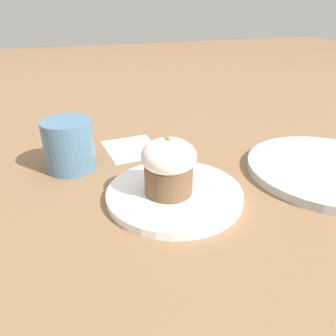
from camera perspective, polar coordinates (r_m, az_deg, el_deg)
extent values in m
plane|color=#846042|center=(0.52, 1.13, -5.14)|extent=(4.00, 4.00, 0.00)
cylinder|color=white|center=(0.52, 1.14, -4.53)|extent=(0.21, 0.21, 0.01)
cylinder|color=brown|center=(0.50, 0.00, -1.69)|extent=(0.07, 0.07, 0.05)
ellipsoid|color=white|center=(0.49, 0.00, 2.20)|extent=(0.08, 0.08, 0.05)
cone|color=orange|center=(0.48, -0.33, 5.28)|extent=(0.02, 0.01, 0.01)
sphere|color=green|center=(0.48, 0.05, 4.88)|extent=(0.01, 0.01, 0.01)
cube|color=silver|center=(0.52, 6.74, -3.54)|extent=(0.05, 0.07, 0.00)
ellipsoid|color=silver|center=(0.52, 0.68, -2.93)|extent=(0.06, 0.06, 0.01)
cylinder|color=teal|center=(0.62, -16.84, 3.85)|extent=(0.09, 0.09, 0.09)
torus|color=teal|center=(0.67, -17.19, 5.45)|extent=(0.06, 0.01, 0.06)
cylinder|color=#B2B7BC|center=(0.66, 25.96, -0.18)|extent=(0.28, 0.28, 0.02)
cube|color=white|center=(0.70, -6.29, 3.45)|extent=(0.13, 0.11, 0.00)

